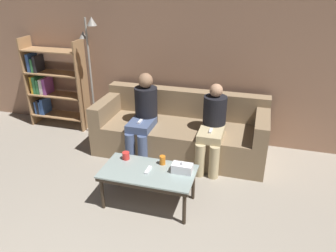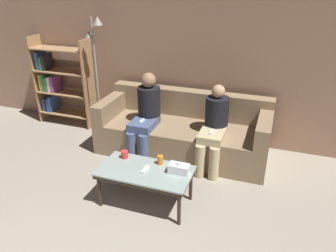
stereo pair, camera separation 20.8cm
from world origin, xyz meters
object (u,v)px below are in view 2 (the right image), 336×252
at_px(coffee_table, 145,173).
at_px(tissue_box, 179,168).
at_px(cup_near_left, 160,160).
at_px(seated_person_left_end, 146,113).
at_px(game_remote, 145,169).
at_px(cup_near_right, 125,154).
at_px(standing_lamp, 97,65).
at_px(bookshelf, 58,82).
at_px(seated_person_mid_left, 214,126).
at_px(couch, 183,132).

relative_size(coffee_table, tissue_box, 4.64).
bearing_deg(cup_near_left, seated_person_left_end, 121.23).
height_order(tissue_box, seated_person_left_end, seated_person_left_end).
relative_size(cup_near_left, game_remote, 0.69).
bearing_deg(seated_person_left_end, cup_near_right, -83.23).
bearing_deg(coffee_table, standing_lamp, 133.71).
bearing_deg(coffee_table, cup_near_right, 153.37).
xyz_separation_m(bookshelf, seated_person_mid_left, (2.79, -0.54, -0.13)).
bearing_deg(seated_person_mid_left, couch, 154.22).
xyz_separation_m(tissue_box, seated_person_mid_left, (0.17, 0.98, 0.10)).
relative_size(couch, bookshelf, 1.63).
relative_size(bookshelf, seated_person_mid_left, 1.33).
bearing_deg(cup_near_right, cup_near_left, 1.36).
bearing_deg(seated_person_left_end, seated_person_mid_left, -1.20).
height_order(cup_near_right, standing_lamp, standing_lamp).
relative_size(cup_near_left, seated_person_mid_left, 0.09).
distance_m(cup_near_right, standing_lamp, 1.78).
xyz_separation_m(cup_near_left, seated_person_left_end, (-0.54, 0.90, 0.14)).
bearing_deg(tissue_box, game_remote, -168.18).
bearing_deg(cup_near_left, standing_lamp, 139.56).
xyz_separation_m(cup_near_left, bookshelf, (-2.37, 1.42, 0.23)).
bearing_deg(game_remote, seated_person_left_end, 112.04).
height_order(standing_lamp, seated_person_left_end, standing_lamp).
relative_size(bookshelf, standing_lamp, 0.80).
relative_size(couch, game_remote, 15.87).
bearing_deg(tissue_box, seated_person_mid_left, 80.32).
bearing_deg(tissue_box, bookshelf, 149.97).
xyz_separation_m(couch, seated_person_left_end, (-0.48, -0.21, 0.31)).
xyz_separation_m(couch, coffee_table, (-0.05, -1.28, 0.08)).
bearing_deg(couch, coffee_table, -92.08).
relative_size(tissue_box, bookshelf, 0.15).
height_order(couch, cup_near_left, couch).
relative_size(game_remote, bookshelf, 0.10).
height_order(game_remote, seated_person_mid_left, seated_person_mid_left).
distance_m(couch, game_remote, 1.29).
height_order(coffee_table, seated_person_mid_left, seated_person_mid_left).
bearing_deg(cup_near_right, couch, 71.60).
xyz_separation_m(couch, standing_lamp, (-1.43, 0.16, 0.81)).
height_order(coffee_table, tissue_box, tissue_box).
relative_size(cup_near_right, bookshelf, 0.06).
bearing_deg(cup_near_right, bookshelf, 143.59).
bearing_deg(couch, game_remote, -92.08).
xyz_separation_m(tissue_box, bookshelf, (-2.62, 1.51, 0.23)).
xyz_separation_m(coffee_table, bookshelf, (-2.26, 1.59, 0.33)).
distance_m(cup_near_left, seated_person_left_end, 1.06).
bearing_deg(cup_near_right, standing_lamp, 129.49).
height_order(couch, seated_person_left_end, seated_person_left_end).
height_order(coffee_table, bookshelf, bookshelf).
height_order(cup_near_right, seated_person_left_end, seated_person_left_end).
bearing_deg(couch, cup_near_right, -108.40).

